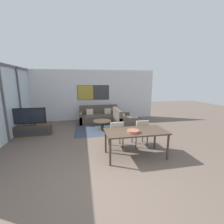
% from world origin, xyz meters
% --- Properties ---
extents(ground_plane, '(24.00, 24.00, 0.00)m').
position_xyz_m(ground_plane, '(0.00, 0.00, 0.00)').
color(ground_plane, brown).
extents(wall_back, '(7.41, 0.09, 2.80)m').
position_xyz_m(wall_back, '(0.01, 5.56, 1.41)').
color(wall_back, silver).
rests_on(wall_back, ground_plane).
extents(window_wall_left, '(0.07, 5.56, 2.80)m').
position_xyz_m(window_wall_left, '(-3.20, 2.78, 1.53)').
color(window_wall_left, silver).
rests_on(window_wall_left, ground_plane).
extents(area_rug, '(2.48, 1.91, 0.01)m').
position_xyz_m(area_rug, '(0.38, 3.56, 0.00)').
color(area_rug, '#333D4C').
rests_on(area_rug, ground_plane).
extents(tv_console, '(1.60, 0.43, 0.41)m').
position_xyz_m(tv_console, '(-2.61, 3.40, 0.20)').
color(tv_console, '#423326').
rests_on(tv_console, ground_plane).
extents(television, '(1.27, 0.20, 0.72)m').
position_xyz_m(television, '(-2.61, 3.40, 0.77)').
color(television, '#2D2D33').
rests_on(television, tv_console).
extents(sofa_main, '(2.07, 0.87, 0.89)m').
position_xyz_m(sofa_main, '(0.38, 4.83, 0.28)').
color(sofa_main, '#51473D').
rests_on(sofa_main, ground_plane).
extents(sofa_side, '(0.87, 1.44, 0.89)m').
position_xyz_m(sofa_side, '(1.40, 3.73, 0.28)').
color(sofa_side, '#51473D').
rests_on(sofa_side, ground_plane).
extents(coffee_table, '(0.82, 0.82, 0.41)m').
position_xyz_m(coffee_table, '(0.38, 3.56, 0.31)').
color(coffee_table, '#423326').
rests_on(coffee_table, ground_plane).
extents(dining_table, '(1.75, 0.88, 0.78)m').
position_xyz_m(dining_table, '(1.00, 0.87, 0.70)').
color(dining_table, '#423326').
rests_on(dining_table, ground_plane).
extents(dining_chair_left, '(0.46, 0.46, 0.91)m').
position_xyz_m(dining_chair_left, '(0.57, 1.51, 0.51)').
color(dining_chair_left, '#B2A899').
rests_on(dining_chair_left, ground_plane).
extents(dining_chair_centre, '(0.46, 0.46, 0.91)m').
position_xyz_m(dining_chair_centre, '(1.42, 1.53, 0.51)').
color(dining_chair_centre, '#B2A899').
rests_on(dining_chair_centre, ground_plane).
extents(fruit_bowl, '(0.34, 0.34, 0.07)m').
position_xyz_m(fruit_bowl, '(0.87, 0.74, 0.82)').
color(fruit_bowl, '#995642').
rests_on(fruit_bowl, dining_table).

